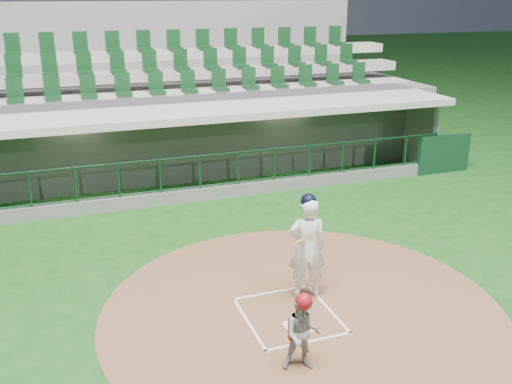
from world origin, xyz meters
TOP-DOWN VIEW (x-y plane):
  - ground at (0.00, 0.00)m, footprint 120.00×120.00m
  - dirt_circle at (0.30, -0.20)m, footprint 7.20×7.20m
  - home_plate at (0.00, -0.70)m, footprint 0.43×0.43m
  - batter_box_chalk at (0.00, -0.30)m, footprint 1.55×1.80m
  - dugout_structure at (0.14, 7.81)m, footprint 16.40×3.70m
  - seating_deck at (0.00, 10.91)m, footprint 17.00×6.72m
  - batter at (0.57, 0.26)m, footprint 0.94×0.95m
  - catcher at (-0.39, -1.72)m, footprint 0.68×0.60m

SIDE VIEW (x-z plane):
  - ground at x=0.00m, z-range 0.00..0.00m
  - dirt_circle at x=0.30m, z-range 0.00..0.01m
  - batter_box_chalk at x=0.00m, z-range 0.01..0.02m
  - home_plate at x=0.00m, z-range 0.01..0.03m
  - catcher at x=-0.39m, z-range 0.00..1.27m
  - dugout_structure at x=0.14m, z-range -0.54..2.46m
  - batter at x=0.57m, z-range 0.00..2.02m
  - seating_deck at x=0.00m, z-range -1.15..4.00m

